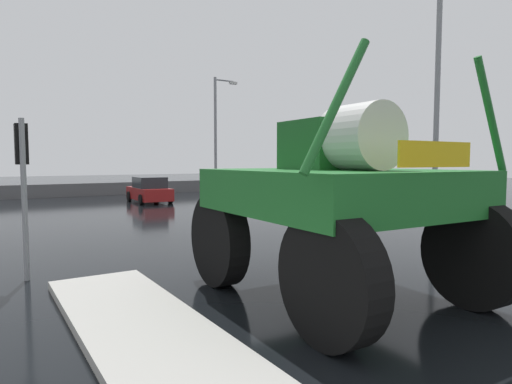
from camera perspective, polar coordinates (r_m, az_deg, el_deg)
ground_plane at (r=19.12m, az=-16.13°, el=-3.49°), size 120.00×120.00×0.00m
oversize_sprayer at (r=8.03m, az=10.53°, el=-1.04°), size 4.24×5.34×4.11m
sedan_ahead at (r=26.76m, az=-13.77°, el=0.21°), size 2.01×4.17×1.52m
traffic_signal_near_left at (r=10.24m, az=-28.20°, el=3.37°), size 0.24×0.54×3.34m
traffic_signal_near_right at (r=13.85m, az=10.08°, el=3.58°), size 0.24×0.54×3.25m
streetlight_near_right at (r=16.38m, az=22.87°, el=13.37°), size 1.92×0.24×9.48m
streetlight_far_right at (r=28.66m, az=-5.10°, el=7.80°), size 1.67×0.24×7.83m
roadside_barrier at (r=32.63m, az=-23.05°, el=0.21°), size 27.03×0.24×0.90m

